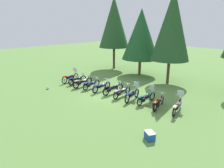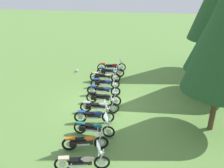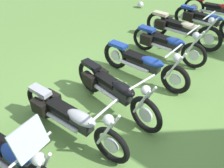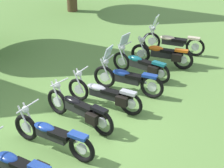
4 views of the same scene
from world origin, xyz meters
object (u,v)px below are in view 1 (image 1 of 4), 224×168
(motorcycle_8, at_px, (146,97))
(dropped_helmet, at_px, (48,88))
(motorcycle_9, at_px, (159,102))
(picnic_cooler, at_px, (150,136))
(motorcycle_10, at_px, (177,106))
(motorcycle_6, at_px, (122,92))
(pine_tree_1, at_px, (141,34))
(motorcycle_5, at_px, (113,89))
(pine_tree_2, at_px, (172,26))
(motorcycle_0, at_px, (71,77))
(motorcycle_3, at_px, (91,84))
(motorcycle_2, at_px, (82,82))
(motorcycle_4, at_px, (102,86))
(pine_tree_0, at_px, (114,22))
(motorcycle_7, at_px, (132,94))
(motorcycle_1, at_px, (77,80))

(motorcycle_8, xyz_separation_m, dropped_helmet, (-8.39, -3.48, -0.33))
(motorcycle_9, relative_size, picnic_cooler, 3.14)
(motorcycle_10, relative_size, dropped_helmet, 9.42)
(motorcycle_6, relative_size, pine_tree_1, 0.32)
(motorcycle_5, bearing_deg, pine_tree_2, -11.00)
(motorcycle_8, bearing_deg, motorcycle_0, 95.88)
(motorcycle_3, xyz_separation_m, pine_tree_2, (4.09, 6.58, 5.15))
(motorcycle_2, height_order, pine_tree_1, pine_tree_1)
(motorcycle_5, bearing_deg, motorcycle_4, 102.47)
(motorcycle_10, bearing_deg, motorcycle_0, 79.90)
(motorcycle_3, bearing_deg, pine_tree_0, 26.13)
(motorcycle_2, xyz_separation_m, pine_tree_1, (1.00, 7.62, 4.14))
(motorcycle_4, distance_m, picnic_cooler, 8.35)
(motorcycle_7, height_order, dropped_helmet, motorcycle_7)
(motorcycle_1, xyz_separation_m, dropped_helmet, (-0.51, -2.93, -0.31))
(motorcycle_9, bearing_deg, pine_tree_0, 43.26)
(motorcycle_8, bearing_deg, motorcycle_10, -84.31)
(motorcycle_5, distance_m, motorcycle_8, 3.30)
(pine_tree_0, xyz_separation_m, pine_tree_1, (4.56, -0.42, -1.29))
(motorcycle_6, bearing_deg, motorcycle_2, 90.63)
(pine_tree_1, distance_m, pine_tree_2, 4.34)
(motorcycle_10, distance_m, pine_tree_0, 15.58)
(motorcycle_3, relative_size, motorcycle_5, 0.93)
(motorcycle_0, xyz_separation_m, motorcycle_2, (2.21, -0.20, -0.02))
(motorcycle_4, height_order, picnic_cooler, motorcycle_4)
(pine_tree_0, distance_m, picnic_cooler, 18.35)
(motorcycle_6, bearing_deg, pine_tree_0, 40.83)
(motorcycle_2, bearing_deg, pine_tree_1, -11.05)
(motorcycle_10, bearing_deg, motorcycle_5, 79.68)
(motorcycle_8, xyz_separation_m, pine_tree_1, (-5.74, 6.85, 4.14))
(pine_tree_0, bearing_deg, pine_tree_1, -5.29)
(motorcycle_4, bearing_deg, motorcycle_7, -91.51)
(motorcycle_1, distance_m, pine_tree_0, 9.84)
(motorcycle_1, height_order, motorcycle_4, motorcycle_1)
(motorcycle_1, height_order, motorcycle_7, motorcycle_7)
(pine_tree_2, bearing_deg, motorcycle_9, -65.78)
(motorcycle_2, bearing_deg, motorcycle_7, -87.84)
(motorcycle_1, relative_size, motorcycle_6, 0.95)
(motorcycle_8, height_order, pine_tree_1, pine_tree_1)
(motorcycle_1, bearing_deg, motorcycle_0, 88.97)
(motorcycle_1, bearing_deg, pine_tree_1, -17.98)
(motorcycle_0, height_order, motorcycle_5, motorcycle_0)
(motorcycle_0, xyz_separation_m, pine_tree_1, (3.21, 7.42, 4.11))
(motorcycle_1, relative_size, motorcycle_5, 0.97)
(motorcycle_7, bearing_deg, motorcycle_1, 83.00)
(motorcycle_5, bearing_deg, picnic_cooler, -116.68)
(motorcycle_4, distance_m, motorcycle_7, 3.34)
(motorcycle_0, relative_size, motorcycle_4, 1.03)
(motorcycle_7, height_order, pine_tree_2, pine_tree_2)
(pine_tree_1, bearing_deg, motorcycle_4, -80.11)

